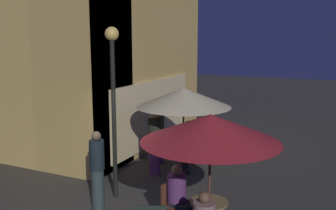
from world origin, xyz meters
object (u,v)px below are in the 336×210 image
object	(u,v)px
patio_umbrella_0	(210,128)
cafe_chair_0	(173,200)
street_lamp_near_corner	(113,83)
patron_standing_5	(97,171)
cafe_table_1	(183,152)
patron_seated_0	(179,193)
patio_umbrella_1	(184,98)
patron_standing_3	(159,133)
patron_standing_4	(154,143)
cafe_chair_2	(189,144)
patron_seated_2	(188,140)

from	to	relation	value
patio_umbrella_0	cafe_chair_0	size ratio (longest dim) A/B	2.78
street_lamp_near_corner	patron_standing_5	xyz separation A→B (m)	(-0.78, -0.08, -1.77)
cafe_table_1	patron_seated_0	distance (m)	3.12
street_lamp_near_corner	patron_standing_5	distance (m)	1.94
cafe_table_1	patio_umbrella_1	world-z (taller)	patio_umbrella_1
patron_seated_0	patron_standing_3	distance (m)	3.93
patron_standing_3	patron_standing_4	size ratio (longest dim) A/B	1.05
cafe_chair_2	patio_umbrella_0	bearing A→B (deg)	15.26
cafe_chair_2	patron_standing_4	world-z (taller)	patron_standing_4
patio_umbrella_1	patron_seated_2	bearing A→B (deg)	11.84
patron_seated_0	patron_standing_4	world-z (taller)	patron_standing_4
patron_standing_3	patron_seated_2	bearing A→B (deg)	-1.27
patron_seated_0	patio_umbrella_1	bearing A→B (deg)	125.82
patron_standing_4	patron_standing_5	world-z (taller)	patron_standing_5
cafe_table_1	patron_seated_2	distance (m)	0.69
patio_umbrella_0	patron_standing_3	xyz separation A→B (m)	(3.49, 2.77, -1.18)
cafe_chair_0	cafe_chair_2	distance (m)	3.84
patio_umbrella_1	patio_umbrella_0	bearing A→B (deg)	-149.48
street_lamp_near_corner	cafe_table_1	bearing A→B (deg)	-19.99
cafe_table_1	cafe_chair_2	distance (m)	0.81
patron_seated_2	patron_standing_4	bearing A→B (deg)	-38.90
cafe_chair_0	cafe_chair_2	world-z (taller)	cafe_chair_2
cafe_table_1	patron_standing_4	distance (m)	0.84
cafe_table_1	patron_standing_4	xyz separation A→B (m)	(-0.40, 0.68, 0.28)
patio_umbrella_1	cafe_chair_0	bearing A→B (deg)	-160.64
patron_standing_4	patron_standing_3	bearing A→B (deg)	30.43
patio_umbrella_1	street_lamp_near_corner	bearing A→B (deg)	160.01
patron_standing_5	patron_seated_2	bearing A→B (deg)	-140.71
cafe_chair_0	patron_seated_0	distance (m)	0.23
cafe_table_1	patio_umbrella_1	xyz separation A→B (m)	(0.00, 0.00, 1.50)
patron_seated_0	patron_standing_5	size ratio (longest dim) A/B	0.73
street_lamp_near_corner	cafe_chair_2	bearing A→B (deg)	-11.84
patron_standing_3	patron_standing_5	distance (m)	3.37
cafe_chair_2	patron_standing_3	distance (m)	0.94
patio_umbrella_1	cafe_chair_2	size ratio (longest dim) A/B	2.69
cafe_table_1	patron_standing_3	world-z (taller)	patron_standing_3
patio_umbrella_0	cafe_chair_0	xyz separation A→B (m)	(0.21, 0.80, -1.56)
patio_umbrella_0	patron_seated_0	size ratio (longest dim) A/B	1.92
street_lamp_near_corner	cafe_chair_0	distance (m)	2.86
patron_standing_3	cafe_chair_0	bearing A→B (deg)	-76.93
patron_standing_4	street_lamp_near_corner	bearing A→B (deg)	-171.64
street_lamp_near_corner	patron_seated_2	world-z (taller)	street_lamp_near_corner
cafe_table_1	cafe_chair_0	world-z (taller)	cafe_chair_0
patio_umbrella_0	patron_seated_0	distance (m)	1.54
patron_standing_5	patron_standing_4	bearing A→B (deg)	-132.38
street_lamp_near_corner	patio_umbrella_1	size ratio (longest dim) A/B	1.53
cafe_chair_0	patron_standing_5	xyz separation A→B (m)	(-0.07, 1.72, 0.35)
patio_umbrella_1	cafe_chair_2	bearing A→B (deg)	11.84
cafe_chair_0	patron_standing_3	bearing A→B (deg)	135.21
cafe_table_1	patron_seated_0	bearing A→B (deg)	-158.53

